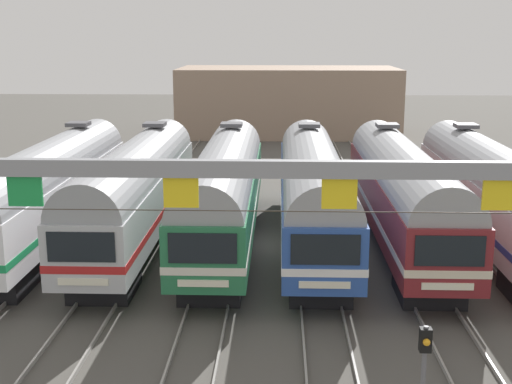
# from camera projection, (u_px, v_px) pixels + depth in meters

# --- Properties ---
(ground_plane) EXTENTS (160.00, 160.00, 0.00)m
(ground_plane) POSITION_uv_depth(u_px,v_px,m) (268.00, 245.00, 31.87)
(ground_plane) COLOR #4C4944
(track_bed) EXTENTS (21.68, 70.00, 0.15)m
(track_bed) POSITION_uv_depth(u_px,v_px,m) (272.00, 172.00, 48.41)
(track_bed) COLOR gray
(track_bed) RESTS_ON ground
(commuter_train_white) EXTENTS (2.88, 18.06, 5.05)m
(commuter_train_white) POSITION_uv_depth(u_px,v_px,m) (50.00, 187.00, 31.61)
(commuter_train_white) COLOR white
(commuter_train_white) RESTS_ON ground
(commuter_train_stainless) EXTENTS (2.88, 18.06, 5.05)m
(commuter_train_stainless) POSITION_uv_depth(u_px,v_px,m) (137.00, 188.00, 31.47)
(commuter_train_stainless) COLOR #B2B5BA
(commuter_train_stainless) RESTS_ON ground
(commuter_train_green) EXTENTS (2.88, 18.06, 5.05)m
(commuter_train_green) POSITION_uv_depth(u_px,v_px,m) (224.00, 188.00, 31.33)
(commuter_train_green) COLOR #236B42
(commuter_train_green) RESTS_ON ground
(commuter_train_blue) EXTENTS (2.88, 18.06, 5.05)m
(commuter_train_blue) POSITION_uv_depth(u_px,v_px,m) (313.00, 189.00, 31.19)
(commuter_train_blue) COLOR #284C9E
(commuter_train_blue) RESTS_ON ground
(commuter_train_maroon) EXTENTS (2.88, 18.06, 5.05)m
(commuter_train_maroon) POSITION_uv_depth(u_px,v_px,m) (402.00, 190.00, 31.06)
(commuter_train_maroon) COLOR maroon
(commuter_train_maroon) RESTS_ON ground
(commuter_train_silver) EXTENTS (2.88, 18.06, 5.05)m
(commuter_train_silver) POSITION_uv_depth(u_px,v_px,m) (492.00, 190.00, 30.92)
(commuter_train_silver) COLOR silver
(commuter_train_silver) RESTS_ON ground
(catenary_gantry) EXTENTS (25.41, 0.44, 6.97)m
(catenary_gantry) POSITION_uv_depth(u_px,v_px,m) (260.00, 204.00, 17.52)
(catenary_gantry) COLOR gray
(catenary_gantry) RESTS_ON ground
(yard_signal_mast) EXTENTS (0.28, 0.35, 2.76)m
(yard_signal_mast) POSITION_uv_depth(u_px,v_px,m) (424.00, 358.00, 16.58)
(yard_signal_mast) COLOR #59595E
(yard_signal_mast) RESTS_ON ground
(maintenance_building) EXTENTS (20.75, 10.00, 6.38)m
(maintenance_building) POSITION_uv_depth(u_px,v_px,m) (288.00, 101.00, 66.47)
(maintenance_building) COLOR gray
(maintenance_building) RESTS_ON ground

